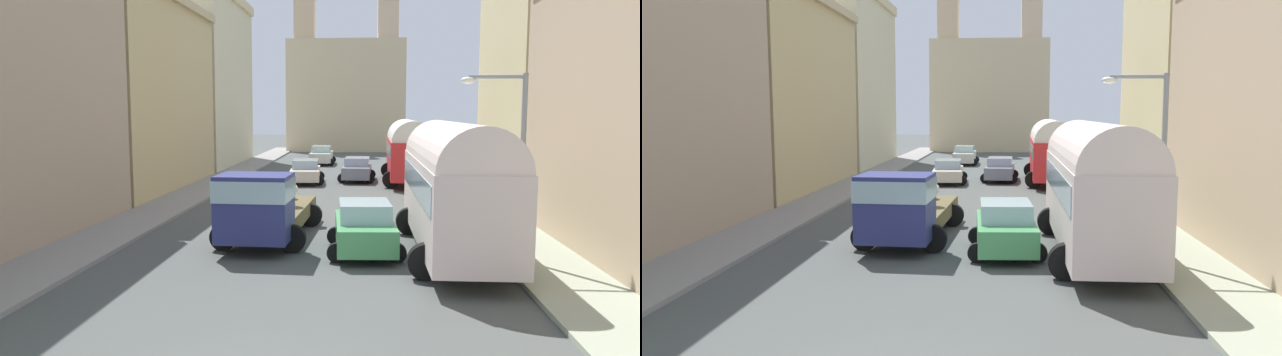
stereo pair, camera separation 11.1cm
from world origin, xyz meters
TOP-DOWN VIEW (x-y plane):
  - ground_plane at (0.00, 27.00)m, footprint 154.00×154.00m
  - sidewalk_left at (-7.25, 27.00)m, footprint 2.50×70.00m
  - sidewalk_right at (7.25, 27.00)m, footprint 2.50×70.00m
  - building_left_1 at (-10.65, 12.26)m, footprint 4.73×10.26m
  - building_left_2 at (-11.22, 25.04)m, footprint 5.98×14.62m
  - building_left_3 at (-10.69, 40.05)m, footprint 4.83×14.17m
  - building_right_2 at (11.40, 21.74)m, footprint 5.81×9.79m
  - distant_church at (0.00, 59.18)m, footprint 13.08×6.17m
  - parked_bus_0 at (4.73, 10.46)m, footprint 3.28×9.39m
  - parked_bus_1 at (4.77, 29.27)m, footprint 3.46×9.24m
  - cargo_truck_0 at (-1.43, 11.61)m, footprint 3.38×7.32m
  - car_0 at (-1.69, 28.54)m, footprint 2.53×4.31m
  - car_1 at (-1.58, 41.52)m, footprint 2.36×4.39m
  - car_2 at (1.94, 10.44)m, footprint 2.53×3.98m
  - car_3 at (1.54, 29.95)m, footprint 2.47×4.39m
  - streetlamp_near at (6.20, 9.34)m, footprint 1.92×0.28m

SIDE VIEW (x-z plane):
  - ground_plane at x=0.00m, z-range 0.00..0.00m
  - sidewalk_left at x=-7.25m, z-range 0.00..0.14m
  - sidewalk_right at x=7.25m, z-range 0.00..0.14m
  - car_0 at x=-1.69m, z-range 0.01..1.49m
  - car_3 at x=1.54m, z-range 0.01..1.54m
  - car_1 at x=-1.58m, z-range 0.00..1.59m
  - car_2 at x=1.94m, z-range 0.00..1.66m
  - cargo_truck_0 at x=-1.43m, z-range 0.01..2.56m
  - parked_bus_1 at x=4.77m, z-range 0.18..4.15m
  - parked_bus_0 at x=4.73m, z-range 0.23..4.42m
  - streetlamp_near at x=6.20m, z-range 0.63..6.24m
  - building_left_2 at x=-11.22m, z-range 0.02..10.98m
  - building_left_1 at x=-10.65m, z-range 0.03..11.17m
  - building_right_2 at x=11.40m, z-range 0.00..13.19m
  - distant_church at x=0.00m, z-range -2.91..16.56m
  - building_left_3 at x=-10.69m, z-range 0.04..14.02m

